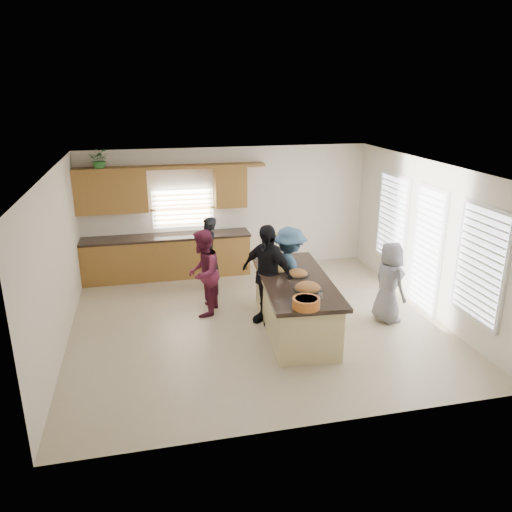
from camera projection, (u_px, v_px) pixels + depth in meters
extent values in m
plane|color=#BDAD8C|center=(256.00, 322.00, 9.04)|extent=(6.50, 6.50, 0.00)
cube|color=silver|center=(227.00, 209.00, 11.36)|extent=(6.50, 0.02, 2.80)
cube|color=silver|center=(313.00, 326.00, 5.82)|extent=(6.50, 0.02, 2.80)
cube|color=silver|center=(57.00, 263.00, 7.91)|extent=(0.02, 6.00, 2.80)
cube|color=silver|center=(426.00, 237.00, 9.28)|extent=(0.02, 6.00, 2.80)
cube|color=white|center=(256.00, 167.00, 8.14)|extent=(6.50, 6.00, 0.02)
cube|color=olive|center=(167.00, 257.00, 11.09)|extent=(3.65, 0.62, 0.90)
cube|color=black|center=(166.00, 237.00, 10.93)|extent=(3.70, 0.65, 0.05)
cube|color=olive|center=(111.00, 192.00, 10.50)|extent=(1.50, 0.36, 0.90)
cube|color=olive|center=(230.00, 187.00, 11.03)|extent=(0.70, 0.36, 0.90)
cube|color=olive|center=(171.00, 167.00, 10.61)|extent=(4.05, 0.40, 0.06)
cube|color=brown|center=(183.00, 209.00, 11.09)|extent=(1.35, 0.08, 0.85)
cube|color=white|center=(392.00, 219.00, 10.46)|extent=(0.06, 1.10, 1.75)
cube|color=white|center=(427.00, 250.00, 9.25)|extent=(0.06, 0.85, 2.25)
cube|color=white|center=(480.00, 264.00, 7.78)|extent=(0.06, 1.10, 1.75)
cube|color=#CDBB7F|center=(295.00, 305.00, 8.67)|extent=(1.20, 2.57, 0.88)
cube|color=black|center=(295.00, 280.00, 8.52)|extent=(1.36, 2.78, 0.07)
cube|color=black|center=(294.00, 326.00, 8.80)|extent=(1.11, 2.49, 0.08)
cylinder|color=black|center=(308.00, 289.00, 8.03)|extent=(0.46, 0.46, 0.02)
ellipsoid|color=#A46433|center=(308.00, 288.00, 8.02)|extent=(0.41, 0.41, 0.19)
cylinder|color=black|center=(298.00, 275.00, 8.63)|extent=(0.38, 0.38, 0.02)
ellipsoid|color=#A46433|center=(298.00, 274.00, 8.63)|extent=(0.35, 0.35, 0.16)
cylinder|color=black|center=(279.00, 270.00, 8.86)|extent=(0.36, 0.36, 0.02)
ellipsoid|color=tan|center=(279.00, 269.00, 8.86)|extent=(0.33, 0.33, 0.15)
cylinder|color=#C06423|center=(306.00, 303.00, 7.35)|extent=(0.41, 0.41, 0.15)
cylinder|color=beige|center=(306.00, 300.00, 7.33)|extent=(0.34, 0.34, 0.04)
cylinder|color=white|center=(320.00, 296.00, 7.69)|extent=(0.07, 0.07, 0.09)
cylinder|color=#A67FB8|center=(284.00, 263.00, 9.17)|extent=(0.22, 0.22, 0.06)
cylinder|color=silver|center=(278.00, 251.00, 9.64)|extent=(0.10, 0.10, 0.18)
imported|color=#317B32|center=(100.00, 160.00, 10.25)|extent=(0.46, 0.41, 0.46)
imported|color=black|center=(209.00, 255.00, 10.21)|extent=(0.40, 0.59, 1.57)
imported|color=maroon|center=(203.00, 273.00, 9.13)|extent=(0.86, 0.96, 1.63)
imported|color=black|center=(267.00, 274.00, 8.79)|extent=(1.02, 1.11, 1.82)
imported|color=#335470|center=(289.00, 272.00, 9.09)|extent=(0.98, 1.24, 1.69)
imported|color=slate|center=(389.00, 282.00, 8.88)|extent=(0.60, 0.80, 1.49)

